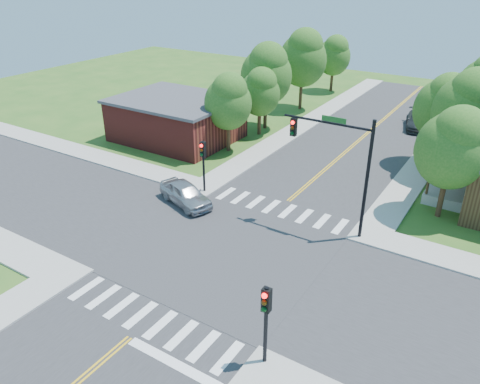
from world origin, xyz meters
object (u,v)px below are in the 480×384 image
Objects in this scene: signal_mast_ne at (340,155)px; signal_pole_se at (266,312)px; car_silver at (185,194)px; car_dgrey at (417,121)px; signal_pole_nw at (203,157)px.

signal_mast_ne is 1.89× the size of signal_pole_se.
car_silver reaches higher than car_dgrey.
signal_pole_se is (1.69, -11.21, -2.19)m from signal_mast_ne.
signal_pole_se is 15.84m from signal_pole_nw.
car_dgrey is at bearing -1.29° from car_silver.
car_dgrey is at bearing 91.07° from signal_mast_ne.
signal_pole_se is 0.80× the size of car_silver.
signal_pole_se is at bearing -100.77° from car_dgrey.
signal_mast_ne is 1.89× the size of signal_pole_nw.
signal_pole_nw is 24.00m from car_dgrey.
signal_mast_ne is 1.51× the size of car_silver.
signal_mast_ne is 10.56m from car_silver.
signal_mast_ne reaches higher than car_silver.
car_silver is 25.85m from car_dgrey.
signal_mast_ne is 22.49m from car_dgrey.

